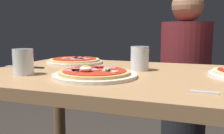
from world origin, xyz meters
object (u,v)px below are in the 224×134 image
(dining_table, at_px, (133,104))
(water_glass_far, at_px, (140,60))
(pizza_foreground, at_px, (94,74))
(knife, at_px, (27,67))
(fork, at_px, (216,93))
(water_glass_near, at_px, (23,64))
(diner_person, at_px, (184,87))
(pizza_across_right, at_px, (75,61))

(dining_table, xyz_separation_m, water_glass_far, (0.01, 0.08, 0.17))
(pizza_foreground, bearing_deg, knife, 164.27)
(dining_table, bearing_deg, fork, -39.62)
(water_glass_near, height_order, fork, water_glass_near)
(dining_table, relative_size, fork, 7.72)
(pizza_foreground, bearing_deg, fork, -16.41)
(knife, bearing_deg, fork, -16.08)
(water_glass_near, distance_m, knife, 0.20)
(pizza_foreground, xyz_separation_m, water_glass_near, (-0.27, -0.05, 0.03))
(fork, bearing_deg, dining_table, 140.38)
(water_glass_far, distance_m, diner_person, 0.74)
(dining_table, xyz_separation_m, diner_person, (0.13, 0.77, -0.08))
(water_glass_near, height_order, diner_person, diner_person)
(pizza_across_right, bearing_deg, diner_person, 48.68)
(dining_table, bearing_deg, water_glass_far, 86.25)
(dining_table, xyz_separation_m, pizza_foreground, (-0.11, -0.13, 0.14))
(dining_table, distance_m, knife, 0.51)
(fork, bearing_deg, pizza_foreground, 163.59)
(water_glass_far, bearing_deg, pizza_across_right, 162.13)
(pizza_across_right, relative_size, water_glass_far, 2.81)
(water_glass_far, bearing_deg, dining_table, -93.75)
(pizza_across_right, height_order, fork, pizza_across_right)
(pizza_foreground, distance_m, knife, 0.40)
(knife, height_order, diner_person, diner_person)
(pizza_across_right, bearing_deg, knife, -119.00)
(dining_table, bearing_deg, pizza_foreground, -130.48)
(dining_table, bearing_deg, knife, -177.74)
(knife, bearing_deg, pizza_across_right, 61.00)
(dining_table, bearing_deg, pizza_across_right, 151.51)
(water_glass_far, relative_size, fork, 0.64)
(water_glass_near, height_order, knife, water_glass_near)
(knife, bearing_deg, water_glass_far, 11.29)
(fork, bearing_deg, knife, 163.92)
(pizza_across_right, relative_size, diner_person, 0.24)
(knife, distance_m, diner_person, 1.02)
(diner_person, bearing_deg, pizza_foreground, 74.99)
(diner_person, bearing_deg, water_glass_near, 61.79)
(water_glass_far, height_order, knife, water_glass_far)
(pizza_across_right, height_order, knife, pizza_across_right)
(pizza_foreground, xyz_separation_m, knife, (-0.38, 0.11, -0.01))
(fork, height_order, knife, knife)
(water_glass_far, relative_size, diner_person, 0.09)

